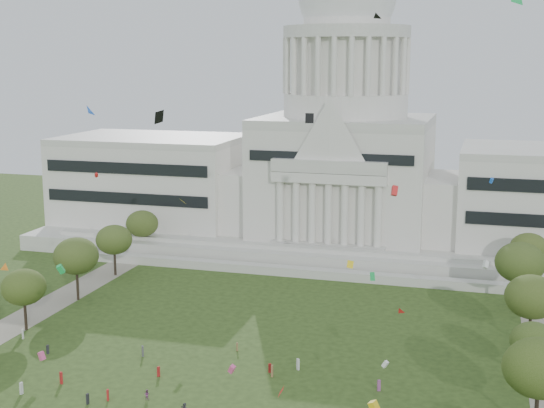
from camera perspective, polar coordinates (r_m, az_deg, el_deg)
capitol at (r=199.98m, az=5.45°, el=3.09°), size 160.00×64.50×91.30m
row_tree_r_2 at (r=106.60m, az=19.48°, el=-11.58°), size 9.55×9.55×13.58m
row_tree_l_3 at (r=146.29m, az=-18.19°, el=-5.97°), size 8.12×8.12×11.55m
row_tree_r_3 at (r=123.42m, az=19.08°, el=-9.72°), size 7.01×7.01×9.98m
row_tree_l_4 at (r=160.96m, az=-14.54°, el=-3.81°), size 9.29×9.29×13.21m
row_tree_r_4 at (r=137.47m, az=18.98°, el=-6.63°), size 9.19×9.19×13.06m
row_tree_l_5 at (r=177.44m, az=-11.81°, el=-2.65°), size 8.33×8.33×11.85m
row_tree_r_5 at (r=156.60m, az=18.19°, el=-4.22°), size 9.82×9.82×13.96m
row_tree_l_6 at (r=193.94m, az=-9.75°, el=-1.47°), size 8.19×8.19×11.64m
row_tree_r_6 at (r=174.45m, az=18.79°, el=-3.21°), size 8.42×8.42×11.97m
person_8 at (r=116.03m, az=-9.41°, el=-13.97°), size 0.77×0.49×1.55m
distant_crowd at (r=118.64m, az=-10.69°, el=-13.39°), size 64.80×38.87×1.93m
kite_swarm at (r=96.14m, az=-5.30°, el=-3.00°), size 89.88×97.11×57.56m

